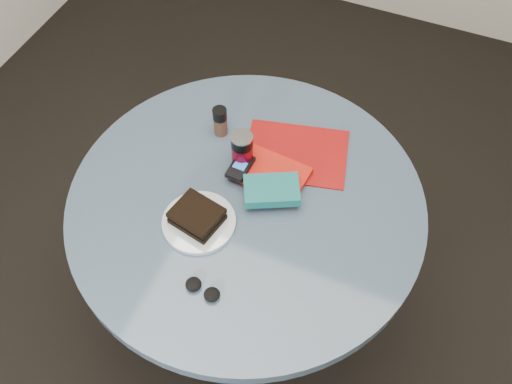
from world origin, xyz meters
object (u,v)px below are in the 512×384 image
at_px(red_book, 270,173).
at_px(pepper_grinder, 220,121).
at_px(sandwich, 197,216).
at_px(soda_can, 242,150).
at_px(headphones, 203,289).
at_px(table, 247,230).
at_px(novel, 272,190).
at_px(plate, 199,222).
at_px(magazine, 296,153).
at_px(mp3_player, 240,167).

bearing_deg(red_book, pepper_grinder, 159.52).
height_order(sandwich, pepper_grinder, pepper_grinder).
relative_size(soda_can, pepper_grinder, 1.21).
bearing_deg(sandwich, red_book, 61.70).
xyz_separation_m(sandwich, headphones, (0.10, -0.18, -0.02)).
relative_size(table, novel, 6.61).
bearing_deg(plate, pepper_grinder, 104.75).
bearing_deg(table, red_book, 72.46).
bearing_deg(headphones, magazine, 83.54).
bearing_deg(headphones, novel, 81.40).
xyz_separation_m(magazine, mp3_player, (-0.12, -0.13, 0.03)).
distance_m(table, plate, 0.23).
bearing_deg(pepper_grinder, table, -49.36).
relative_size(table, plate, 5.02).
xyz_separation_m(pepper_grinder, novel, (0.23, -0.17, -0.01)).
bearing_deg(table, novel, 26.06).
bearing_deg(novel, plate, -160.06).
distance_m(soda_can, red_book, 0.10).
relative_size(red_book, mp3_player, 2.16).
height_order(sandwich, novel, sandwich).
bearing_deg(soda_can, pepper_grinder, 142.29).
distance_m(plate, mp3_player, 0.20).
bearing_deg(soda_can, novel, -33.54).
bearing_deg(sandwich, table, 54.20).
height_order(table, novel, novel).
distance_m(pepper_grinder, red_book, 0.23).
relative_size(plate, headphones, 1.98).
xyz_separation_m(plate, sandwich, (-0.00, 0.00, 0.03)).
bearing_deg(red_book, mp3_player, -158.51).
distance_m(pepper_grinder, magazine, 0.24).
bearing_deg(mp3_player, soda_can, 104.48).
relative_size(magazine, headphones, 2.96).
bearing_deg(novel, headphones, -124.88).
distance_m(sandwich, soda_can, 0.24).
bearing_deg(mp3_player, red_book, 16.39).
xyz_separation_m(plate, pepper_grinder, (-0.08, 0.32, 0.04)).
distance_m(table, magazine, 0.27).
relative_size(plate, soda_can, 1.69).
height_order(table, magazine, magazine).
distance_m(red_book, mp3_player, 0.09).
relative_size(sandwich, mp3_player, 1.50).
bearing_deg(mp3_player, sandwich, -100.64).
bearing_deg(headphones, mp3_player, 99.69).
height_order(soda_can, pepper_grinder, soda_can).
relative_size(soda_can, red_book, 0.58).
bearing_deg(mp3_player, table, -56.23).
relative_size(magazine, novel, 1.97).
xyz_separation_m(table, novel, (0.06, 0.03, 0.20)).
bearing_deg(magazine, novel, -105.72).
height_order(sandwich, headphones, sandwich).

